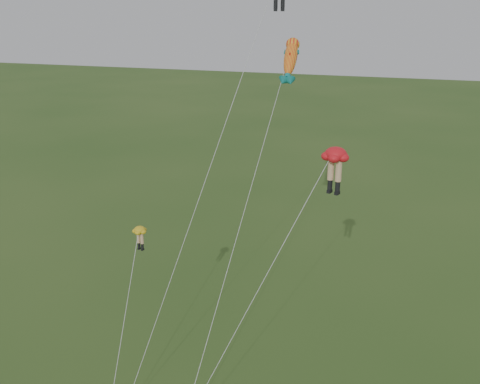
% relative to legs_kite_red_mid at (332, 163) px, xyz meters
% --- Properties ---
extents(legs_kite_red_mid, '(7.43, 7.03, 14.73)m').
position_rel_legs_kite_red_mid_xyz_m(legs_kite_red_mid, '(0.00, 0.00, 0.00)').
color(legs_kite_red_mid, red).
rests_on(legs_kite_red_mid, ground).
extents(legs_kite_yellow, '(1.56, 7.37, 9.40)m').
position_rel_legs_kite_red_mid_xyz_m(legs_kite_yellow, '(-10.46, -0.76, -5.48)').
color(legs_kite_yellow, gold).
rests_on(legs_kite_yellow, ground).
extents(fish_kite, '(2.84, 15.10, 19.49)m').
position_rel_legs_kite_red_mid_xyz_m(fish_kite, '(-4.08, 8.18, 4.04)').
color(fish_kite, yellow).
rests_on(fish_kite, ground).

